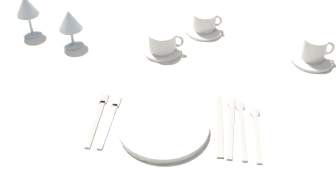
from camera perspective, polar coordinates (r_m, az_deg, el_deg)
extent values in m
cube|color=silver|center=(1.42, 0.86, 2.81)|extent=(1.80, 1.10, 0.04)
cube|color=silver|center=(1.93, 2.24, 10.22)|extent=(1.80, 0.01, 0.18)
cylinder|color=brown|center=(2.19, -19.59, 3.40)|extent=(0.07, 0.07, 0.70)
cylinder|color=white|center=(1.20, -0.56, -4.12)|extent=(0.24, 0.24, 0.02)
cube|color=beige|center=(1.22, -7.56, -3.91)|extent=(0.02, 0.17, 0.00)
cube|color=beige|center=(1.29, -6.48, -0.91)|extent=(0.02, 0.04, 0.00)
cube|color=beige|center=(1.23, -9.08, -3.61)|extent=(0.02, 0.18, 0.00)
cube|color=beige|center=(1.30, -8.04, -0.52)|extent=(0.02, 0.04, 0.00)
cube|color=beige|center=(1.20, 6.51, -4.47)|extent=(0.02, 0.19, 0.00)
cube|color=beige|center=(1.28, 6.44, -1.06)|extent=(0.02, 0.06, 0.00)
cube|color=beige|center=(1.21, 7.89, -4.57)|extent=(0.02, 0.20, 0.00)
ellipsoid|color=beige|center=(1.29, 8.08, -1.09)|extent=(0.03, 0.04, 0.01)
cube|color=beige|center=(1.20, 9.33, -4.85)|extent=(0.02, 0.19, 0.00)
ellipsoid|color=beige|center=(1.28, 9.01, -1.42)|extent=(0.03, 0.04, 0.01)
cube|color=beige|center=(1.20, 11.13, -5.38)|extent=(0.02, 0.17, 0.00)
ellipsoid|color=beige|center=(1.27, 10.84, -2.17)|extent=(0.03, 0.04, 0.01)
cylinder|color=white|center=(1.58, 4.54, 8.10)|extent=(0.13, 0.13, 0.01)
cylinder|color=white|center=(1.56, 4.60, 9.19)|extent=(0.08, 0.08, 0.06)
torus|color=white|center=(1.56, 6.03, 9.19)|extent=(0.04, 0.01, 0.04)
cylinder|color=white|center=(1.50, 17.56, 4.28)|extent=(0.14, 0.14, 0.01)
cylinder|color=white|center=(1.48, 17.88, 5.55)|extent=(0.07, 0.07, 0.07)
torus|color=white|center=(1.49, 19.26, 5.54)|extent=(0.05, 0.01, 0.05)
cylinder|color=white|center=(1.47, -0.71, 5.59)|extent=(0.12, 0.12, 0.01)
cylinder|color=white|center=(1.45, -0.73, 6.74)|extent=(0.09, 0.09, 0.06)
torus|color=white|center=(1.45, 1.01, 6.74)|extent=(0.04, 0.01, 0.04)
cylinder|color=silver|center=(1.63, -16.65, 7.39)|extent=(0.07, 0.07, 0.01)
cylinder|color=silver|center=(1.61, -16.90, 8.52)|extent=(0.01, 0.01, 0.07)
cone|color=silver|center=(1.58, -17.38, 10.62)|extent=(0.08, 0.08, 0.07)
cylinder|color=silver|center=(1.54, -11.79, 6.16)|extent=(0.07, 0.07, 0.01)
cylinder|color=silver|center=(1.52, -11.96, 7.17)|extent=(0.01, 0.01, 0.06)
cone|color=silver|center=(1.49, -12.28, 9.15)|extent=(0.08, 0.08, 0.06)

